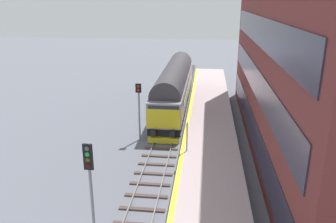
# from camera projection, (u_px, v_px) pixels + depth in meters

# --- Properties ---
(ground_plane) EXTENTS (140.00, 140.00, 0.00)m
(ground_plane) POSITION_uv_depth(u_px,v_px,m) (168.00, 128.00, 29.81)
(ground_plane) COLOR slate
(ground_plane) RESTS_ON ground
(track_main) EXTENTS (2.50, 60.00, 0.15)m
(track_main) POSITION_uv_depth(u_px,v_px,m) (168.00, 127.00, 29.79)
(track_main) COLOR slate
(track_main) RESTS_ON ground
(station_platform) EXTENTS (4.00, 44.00, 1.01)m
(station_platform) POSITION_uv_depth(u_px,v_px,m) (210.00, 124.00, 29.25)
(station_platform) COLOR #BBA3A4
(station_platform) RESTS_ON ground
(station_building) EXTENTS (5.76, 30.16, 17.09)m
(station_building) POSITION_uv_depth(u_px,v_px,m) (302.00, 33.00, 22.97)
(station_building) COLOR brown
(station_building) RESTS_ON ground
(diesel_locomotive) EXTENTS (2.74, 18.38, 4.68)m
(diesel_locomotive) POSITION_uv_depth(u_px,v_px,m) (175.00, 85.00, 34.24)
(diesel_locomotive) COLOR black
(diesel_locomotive) RESTS_ON ground
(signal_post_near) EXTENTS (0.44, 0.22, 4.66)m
(signal_post_near) POSITION_uv_depth(u_px,v_px,m) (90.00, 176.00, 15.51)
(signal_post_near) COLOR gray
(signal_post_near) RESTS_ON ground
(signal_post_mid) EXTENTS (0.44, 0.22, 4.64)m
(signal_post_mid) POSITION_uv_depth(u_px,v_px,m) (139.00, 105.00, 26.35)
(signal_post_mid) COLOR gray
(signal_post_mid) RESTS_ON ground
(platform_number_sign) EXTENTS (0.10, 0.44, 2.05)m
(platform_number_sign) POSITION_uv_depth(u_px,v_px,m) (187.00, 132.00, 22.44)
(platform_number_sign) COLOR slate
(platform_number_sign) RESTS_ON station_platform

